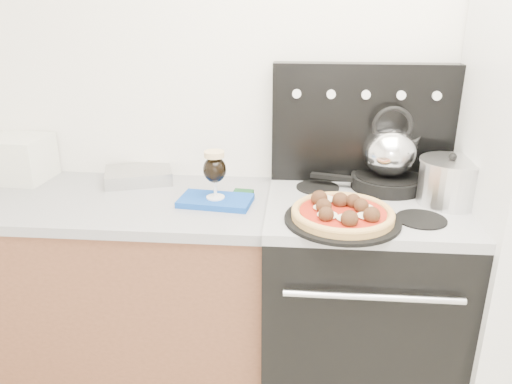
# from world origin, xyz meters

# --- Properties ---
(room_shell) EXTENTS (3.52, 3.01, 2.52)m
(room_shell) POSITION_xyz_m (0.00, 0.29, 1.25)
(room_shell) COLOR beige
(room_shell) RESTS_ON ground
(base_cabinet) EXTENTS (1.45, 0.60, 0.86)m
(base_cabinet) POSITION_xyz_m (-1.02, 1.20, 0.43)
(base_cabinet) COLOR brown
(base_cabinet) RESTS_ON ground
(countertop) EXTENTS (1.48, 0.63, 0.04)m
(countertop) POSITION_xyz_m (-1.02, 1.20, 0.88)
(countertop) COLOR #96969D
(countertop) RESTS_ON base_cabinet
(stove_body) EXTENTS (0.76, 0.65, 0.88)m
(stove_body) POSITION_xyz_m (0.08, 1.18, 0.44)
(stove_body) COLOR black
(stove_body) RESTS_ON ground
(cooktop) EXTENTS (0.76, 0.65, 0.04)m
(cooktop) POSITION_xyz_m (0.08, 1.18, 0.90)
(cooktop) COLOR #ADADB2
(cooktop) RESTS_ON stove_body
(backguard) EXTENTS (0.76, 0.08, 0.50)m
(backguard) POSITION_xyz_m (0.08, 1.45, 1.17)
(backguard) COLOR black
(backguard) RESTS_ON cooktop
(toaster_oven) EXTENTS (0.32, 0.25, 0.20)m
(toaster_oven) POSITION_xyz_m (-1.46, 1.38, 1.00)
(toaster_oven) COLOR silver
(toaster_oven) RESTS_ON countertop
(foil_sheet) EXTENTS (0.34, 0.29, 0.06)m
(foil_sheet) POSITION_xyz_m (-0.89, 1.40, 0.93)
(foil_sheet) COLOR silver
(foil_sheet) RESTS_ON countertop
(oven_mitt) EXTENTS (0.30, 0.20, 0.02)m
(oven_mitt) POSITION_xyz_m (-0.51, 1.16, 0.91)
(oven_mitt) COLOR #1346AD
(oven_mitt) RESTS_ON countertop
(beer_glass) EXTENTS (0.11, 0.11, 0.20)m
(beer_glass) POSITION_xyz_m (-0.51, 1.16, 1.02)
(beer_glass) COLOR black
(beer_glass) RESTS_ON oven_mitt
(pizza_pan) EXTENTS (0.46, 0.46, 0.01)m
(pizza_pan) POSITION_xyz_m (-0.02, 0.99, 0.93)
(pizza_pan) COLOR black
(pizza_pan) RESTS_ON cooktop
(pizza) EXTENTS (0.44, 0.44, 0.05)m
(pizza) POSITION_xyz_m (-0.02, 0.99, 0.96)
(pizza) COLOR #F0A25A
(pizza) RESTS_ON pizza_pan
(skillet) EXTENTS (0.36, 0.36, 0.05)m
(skillet) POSITION_xyz_m (0.19, 1.35, 0.95)
(skillet) COLOR black
(skillet) RESTS_ON cooktop
(tea_kettle) EXTENTS (0.28, 0.28, 0.24)m
(tea_kettle) POSITION_xyz_m (0.19, 1.35, 1.10)
(tea_kettle) COLOR silver
(tea_kettle) RESTS_ON skillet
(stock_pot) EXTENTS (0.28, 0.28, 0.17)m
(stock_pot) POSITION_xyz_m (0.39, 1.20, 1.00)
(stock_pot) COLOR silver
(stock_pot) RESTS_ON cooktop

